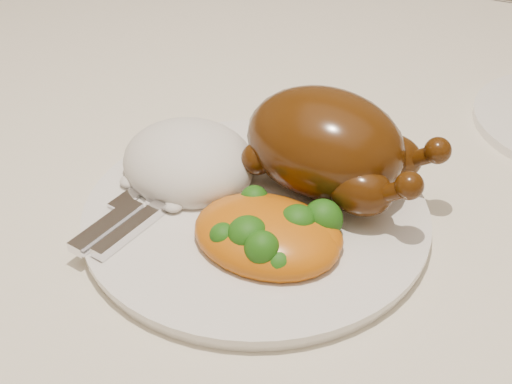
% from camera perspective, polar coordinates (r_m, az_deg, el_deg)
% --- Properties ---
extents(dining_table, '(1.60, 0.90, 0.76)m').
position_cam_1_polar(dining_table, '(0.78, 7.22, -4.48)').
color(dining_table, brown).
rests_on(dining_table, floor).
extents(tablecloth, '(1.73, 1.03, 0.18)m').
position_cam_1_polar(tablecloth, '(0.73, 7.65, -0.16)').
color(tablecloth, silver).
rests_on(tablecloth, dining_table).
extents(dinner_plate, '(0.35, 0.35, 0.01)m').
position_cam_1_polar(dinner_plate, '(0.64, -0.00, -1.91)').
color(dinner_plate, white).
rests_on(dinner_plate, tablecloth).
extents(roast_chicken, '(0.19, 0.14, 0.10)m').
position_cam_1_polar(roast_chicken, '(0.64, 5.84, 3.78)').
color(roast_chicken, '#4A2708').
rests_on(roast_chicken, dinner_plate).
extents(rice_mound, '(0.16, 0.15, 0.07)m').
position_cam_1_polar(rice_mound, '(0.67, -5.39, 2.35)').
color(rice_mound, white).
rests_on(rice_mound, dinner_plate).
extents(mac_and_cheese, '(0.13, 0.10, 0.05)m').
position_cam_1_polar(mac_and_cheese, '(0.59, 1.51, -3.46)').
color(mac_and_cheese, orange).
rests_on(mac_and_cheese, dinner_plate).
extents(cutlery, '(0.05, 0.18, 0.01)m').
position_cam_1_polar(cutlery, '(0.63, -9.70, -1.49)').
color(cutlery, silver).
rests_on(cutlery, dinner_plate).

